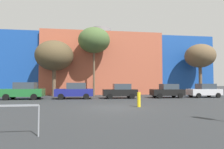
# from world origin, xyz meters

# --- Properties ---
(ground_plane) EXTENTS (200.00, 200.00, 0.00)m
(ground_plane) POSITION_xyz_m (0.00, 0.00, 0.00)
(ground_plane) COLOR #2D3033
(building_backdrop) EXTENTS (36.55, 12.66, 11.63)m
(building_backdrop) POSITION_xyz_m (0.64, 20.96, 4.82)
(building_backdrop) COLOR #B2563D
(building_backdrop) RESTS_ON ground_plane
(parked_car_1) EXTENTS (4.20, 2.06, 1.82)m
(parked_car_1) POSITION_xyz_m (-8.44, 8.00, 0.91)
(parked_car_1) COLOR #1E662D
(parked_car_1) RESTS_ON ground_plane
(parked_car_2) EXTENTS (4.09, 2.01, 1.77)m
(parked_car_2) POSITION_xyz_m (-3.08, 8.00, 0.88)
(parked_car_2) COLOR navy
(parked_car_2) RESTS_ON ground_plane
(parked_car_3) EXTENTS (3.83, 1.88, 1.66)m
(parked_car_3) POSITION_xyz_m (2.03, 8.00, 0.83)
(parked_car_3) COLOR black
(parked_car_3) RESTS_ON ground_plane
(parked_car_4) EXTENTS (3.79, 1.86, 1.64)m
(parked_car_4) POSITION_xyz_m (7.69, 8.00, 0.82)
(parked_car_4) COLOR black
(parked_car_4) RESTS_ON ground_plane
(parked_car_5) EXTENTS (3.84, 1.89, 1.66)m
(parked_car_5) POSITION_xyz_m (12.40, 8.00, 0.83)
(parked_car_5) COLOR silver
(parked_car_5) RESTS_ON ground_plane
(bare_tree_0) EXTENTS (5.06, 5.06, 7.47)m
(bare_tree_0) POSITION_xyz_m (-6.12, 12.90, 5.42)
(bare_tree_0) COLOR brown
(bare_tree_0) RESTS_ON ground_plane
(bare_tree_1) EXTENTS (4.40, 4.40, 9.44)m
(bare_tree_1) POSITION_xyz_m (-0.80, 12.76, 7.64)
(bare_tree_1) COLOR brown
(bare_tree_1) RESTS_ON ground_plane
(bare_tree_2) EXTENTS (4.36, 4.36, 7.54)m
(bare_tree_2) POSITION_xyz_m (14.89, 12.63, 5.74)
(bare_tree_2) COLOR brown
(bare_tree_2) RESTS_ON ground_plane
(bollard_yellow_0) EXTENTS (0.24, 0.24, 1.06)m
(bollard_yellow_0) POSITION_xyz_m (1.96, 0.06, 0.53)
(bollard_yellow_0) COLOR yellow
(bollard_yellow_0) RESTS_ON ground_plane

